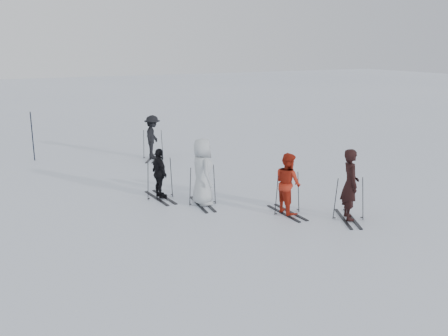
% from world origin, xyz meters
% --- Properties ---
extents(ground, '(120.00, 120.00, 0.00)m').
position_xyz_m(ground, '(0.00, 0.00, 0.00)').
color(ground, silver).
rests_on(ground, ground).
extents(skier_near_dark, '(0.71, 0.82, 1.91)m').
position_xyz_m(skier_near_dark, '(2.21, -2.05, 0.96)').
color(skier_near_dark, black).
rests_on(skier_near_dark, ground).
extents(skier_red, '(0.65, 0.83, 1.70)m').
position_xyz_m(skier_red, '(1.02, -0.89, 0.85)').
color(skier_red, '#A42312').
rests_on(skier_red, ground).
extents(skier_grey, '(0.74, 1.03, 1.95)m').
position_xyz_m(skier_grey, '(-0.76, 0.90, 0.98)').
color(skier_grey, '#AFB6B9').
rests_on(skier_grey, ground).
extents(skier_uphill_left, '(0.43, 0.92, 1.52)m').
position_xyz_m(skier_uphill_left, '(-1.65, 2.06, 0.76)').
color(skier_uphill_left, black).
rests_on(skier_uphill_left, ground).
extents(skier_uphill_far, '(1.14, 1.31, 1.76)m').
position_xyz_m(skier_uphill_far, '(-0.07, 7.27, 0.88)').
color(skier_uphill_far, black).
rests_on(skier_uphill_far, ground).
extents(skis_near_dark, '(1.87, 1.49, 1.20)m').
position_xyz_m(skis_near_dark, '(2.21, -2.05, 0.60)').
color(skis_near_dark, black).
rests_on(skis_near_dark, ground).
extents(skis_red, '(1.63, 0.87, 1.19)m').
position_xyz_m(skis_red, '(1.02, -0.89, 0.59)').
color(skis_red, black).
rests_on(skis_red, ground).
extents(skis_grey, '(1.76, 1.08, 1.21)m').
position_xyz_m(skis_grey, '(-0.76, 0.90, 0.60)').
color(skis_grey, black).
rests_on(skis_grey, ground).
extents(skis_uphill_left, '(1.78, 1.03, 1.26)m').
position_xyz_m(skis_uphill_left, '(-1.65, 2.06, 0.63)').
color(skis_uphill_left, black).
rests_on(skis_uphill_left, ground).
extents(skis_uphill_far, '(1.91, 1.63, 1.23)m').
position_xyz_m(skis_uphill_far, '(-0.07, 7.27, 0.62)').
color(skis_uphill_far, black).
rests_on(skis_uphill_far, ground).
extents(piste_marker, '(0.05, 0.05, 1.98)m').
position_xyz_m(piste_marker, '(-4.46, 9.18, 0.99)').
color(piste_marker, black).
rests_on(piste_marker, ground).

